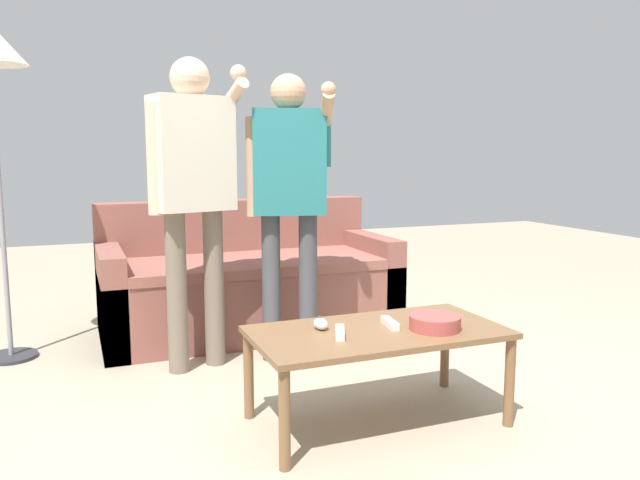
{
  "coord_description": "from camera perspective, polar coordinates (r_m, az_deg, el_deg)",
  "views": [
    {
      "loc": [
        -1.16,
        -2.44,
        1.16
      ],
      "look_at": [
        -0.04,
        0.35,
        0.74
      ],
      "focal_mm": 34.96,
      "sensor_mm": 36.0,
      "label": 1
    }
  ],
  "objects": [
    {
      "name": "game_remote_wand_near",
      "position": [
        2.73,
        6.42,
        -7.56
      ],
      "size": [
        0.06,
        0.15,
        0.03
      ],
      "color": "white",
      "rests_on": "coffee_table"
    },
    {
      "name": "game_remote_wand_spare",
      "position": [
        2.84,
        10.28,
        -7.04
      ],
      "size": [
        0.1,
        0.15,
        0.03
      ],
      "color": "white",
      "rests_on": "coffee_table"
    },
    {
      "name": "coffee_table",
      "position": [
        2.7,
        5.3,
        -9.11
      ],
      "size": [
        1.07,
        0.56,
        0.41
      ],
      "color": "brown",
      "rests_on": "ground"
    },
    {
      "name": "couch",
      "position": [
        4.13,
        -6.66,
        -4.05
      ],
      "size": [
        1.86,
        0.87,
        0.83
      ],
      "color": "brown",
      "rests_on": "ground"
    },
    {
      "name": "game_remote_nunchuk",
      "position": [
        2.67,
        0.06,
        -7.68
      ],
      "size": [
        0.06,
        0.09,
        0.05
      ],
      "color": "white",
      "rests_on": "coffee_table"
    },
    {
      "name": "player_left",
      "position": [
        3.32,
        -11.57,
        5.68
      ],
      "size": [
        0.52,
        0.31,
        1.64
      ],
      "color": "#756656",
      "rests_on": "ground"
    },
    {
      "name": "snack_bowl",
      "position": [
        2.71,
        10.47,
        -7.44
      ],
      "size": [
        0.22,
        0.22,
        0.06
      ],
      "primitive_type": "cylinder",
      "color": "#B24C47",
      "rests_on": "coffee_table"
    },
    {
      "name": "ground_plane",
      "position": [
        2.94,
        3.44,
        -15.21
      ],
      "size": [
        12.0,
        12.0,
        0.0
      ],
      "primitive_type": "plane",
      "color": "tan"
    },
    {
      "name": "player_center",
      "position": [
        3.41,
        -2.85,
        5.2
      ],
      "size": [
        0.46,
        0.41,
        1.57
      ],
      "color": "#47474C",
      "rests_on": "ground"
    },
    {
      "name": "game_remote_wand_far",
      "position": [
        2.58,
        1.83,
        -8.46
      ],
      "size": [
        0.09,
        0.16,
        0.03
      ],
      "color": "white",
      "rests_on": "coffee_table"
    }
  ]
}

